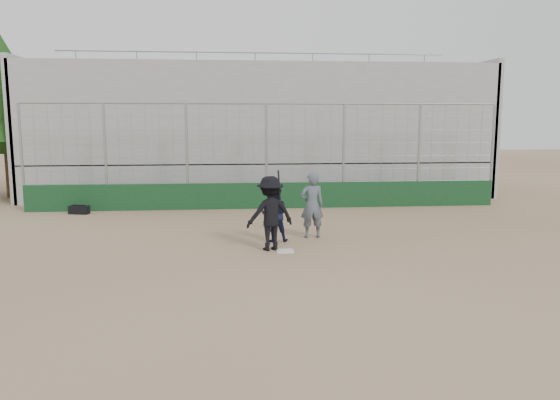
{
  "coord_description": "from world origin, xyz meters",
  "views": [
    {
      "loc": [
        -1.43,
        -13.81,
        3.43
      ],
      "look_at": [
        0.0,
        1.4,
        1.15
      ],
      "focal_mm": 35.0,
      "sensor_mm": 36.0,
      "label": 1
    }
  ],
  "objects": [
    {
      "name": "home_plate",
      "position": [
        0.0,
        0.0,
        0.01
      ],
      "size": [
        0.44,
        0.44,
        0.02
      ],
      "primitive_type": "cube",
      "color": "white",
      "rests_on": "ground"
    },
    {
      "name": "tree_left",
      "position": [
        -11.0,
        11.0,
        4.39
      ],
      "size": [
        4.48,
        4.48,
        7.0
      ],
      "color": "#342313",
      "rests_on": "ground"
    },
    {
      "name": "backstop",
      "position": [
        0.0,
        7.0,
        0.96
      ],
      "size": [
        18.1,
        0.25,
        4.04
      ],
      "color": "#113619",
      "rests_on": "ground"
    },
    {
      "name": "bleachers",
      "position": [
        0.0,
        11.95,
        2.92
      ],
      "size": [
        20.25,
        6.7,
        6.98
      ],
      "color": "gray",
      "rests_on": "ground"
    },
    {
      "name": "catcher_crouched",
      "position": [
        -0.17,
        1.17,
        0.53
      ],
      "size": [
        0.76,
        0.59,
        1.06
      ],
      "color": "black",
      "rests_on": "ground"
    },
    {
      "name": "umpire",
      "position": [
        0.95,
        1.61,
        0.86
      ],
      "size": [
        0.74,
        0.52,
        1.72
      ],
      "primitive_type": "imported",
      "rotation": [
        0.0,
        0.0,
        3.24
      ],
      "color": "#4E5763",
      "rests_on": "ground"
    },
    {
      "name": "ground",
      "position": [
        0.0,
        0.0,
        0.0
      ],
      "size": [
        90.0,
        90.0,
        0.0
      ],
      "primitive_type": "plane",
      "color": "brown",
      "rests_on": "ground"
    },
    {
      "name": "batter_at_plate",
      "position": [
        -0.37,
        0.22,
        0.98
      ],
      "size": [
        1.42,
        1.06,
        2.08
      ],
      "color": "black",
      "rests_on": "ground"
    },
    {
      "name": "equipment_bag",
      "position": [
        -6.88,
        6.33,
        0.15
      ],
      "size": [
        0.77,
        0.47,
        0.34
      ],
      "color": "black",
      "rests_on": "ground"
    }
  ]
}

